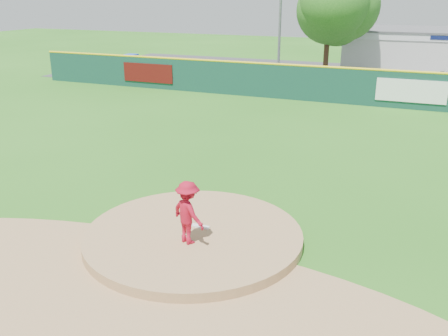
% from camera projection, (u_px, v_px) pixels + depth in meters
% --- Properties ---
extents(ground, '(120.00, 120.00, 0.00)m').
position_uv_depth(ground, '(193.00, 240.00, 12.64)').
color(ground, '#286B19').
rests_on(ground, ground).
extents(pitchers_mound, '(5.50, 5.50, 0.50)m').
position_uv_depth(pitchers_mound, '(193.00, 240.00, 12.64)').
color(pitchers_mound, '#9E774C').
rests_on(pitchers_mound, ground).
extents(pitching_rubber, '(0.60, 0.15, 0.04)m').
position_uv_depth(pitching_rubber, '(198.00, 226.00, 12.81)').
color(pitching_rubber, white).
rests_on(pitching_rubber, pitchers_mound).
extents(infield_dirt_arc, '(15.40, 15.40, 0.01)m').
position_uv_depth(infield_dirt_arc, '(128.00, 305.00, 10.03)').
color(infield_dirt_arc, '#9E774C').
rests_on(infield_dirt_arc, ground).
extents(parking_lot, '(44.00, 16.00, 0.02)m').
position_uv_depth(parking_lot, '(358.00, 79.00, 36.11)').
color(parking_lot, '#38383A').
rests_on(parking_lot, ground).
extents(pitcher, '(1.16, 0.95, 1.56)m').
position_uv_depth(pitcher, '(188.00, 213.00, 11.78)').
color(pitcher, '#A50E25').
rests_on(pitcher, pitchers_mound).
extents(fence_banners, '(19.73, 0.04, 1.20)m').
position_uv_depth(fence_banners, '(266.00, 81.00, 29.34)').
color(fence_banners, '#540E0C').
rests_on(fence_banners, ground).
extents(playground_slide, '(0.89, 2.52, 1.39)m').
position_uv_depth(playground_slide, '(131.00, 63.00, 38.87)').
color(playground_slide, blue).
rests_on(playground_slide, ground).
extents(outfield_fence, '(40.00, 0.14, 2.07)m').
position_uv_depth(outfield_fence, '(335.00, 84.00, 27.92)').
color(outfield_fence, '#123C31').
rests_on(outfield_fence, ground).
extents(deciduous_tree, '(5.60, 5.60, 7.36)m').
position_uv_depth(deciduous_tree, '(329.00, 14.00, 33.58)').
color(deciduous_tree, '#382314').
rests_on(deciduous_tree, ground).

